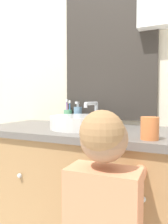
{
  "coord_description": "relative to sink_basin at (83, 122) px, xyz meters",
  "views": [
    {
      "loc": [
        0.47,
        -0.85,
        0.98
      ],
      "look_at": [
        -0.05,
        0.26,
        0.91
      ],
      "focal_mm": 35.0,
      "sensor_mm": 36.0,
      "label": 1
    }
  ],
  "objects": [
    {
      "name": "wall_back",
      "position": [
        0.11,
        0.32,
        0.43
      ],
      "size": [
        3.2,
        0.18,
        2.5
      ],
      "color": "beige",
      "rests_on": "ground_plane"
    },
    {
      "name": "soap_dispenser",
      "position": [
        -0.15,
        0.22,
        0.02
      ],
      "size": [
        0.06,
        0.06,
        0.16
      ],
      "color": "#6B93B2",
      "rests_on": "vanity_counter"
    },
    {
      "name": "toothbrush_holder",
      "position": [
        -0.23,
        0.23,
        0.01
      ],
      "size": [
        0.06,
        0.06,
        0.17
      ],
      "color": "#66B27F",
      "rests_on": "vanity_counter"
    },
    {
      "name": "vanity_counter",
      "position": [
        0.08,
        0.0,
        -0.44
      ],
      "size": [
        1.41,
        0.59,
        0.81
      ],
      "color": "#A37A4C",
      "rests_on": "ground_plane"
    },
    {
      "name": "sink_basin",
      "position": [
        0.0,
        0.0,
        0.0
      ],
      "size": [
        0.38,
        0.44,
        0.16
      ],
      "color": "silver",
      "rests_on": "vanity_counter"
    },
    {
      "name": "drinking_cup",
      "position": [
        0.41,
        -0.2,
        0.01
      ],
      "size": [
        0.08,
        0.08,
        0.1
      ],
      "primitive_type": "cylinder",
      "color": "orange",
      "rests_on": "vanity_counter"
    }
  ]
}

